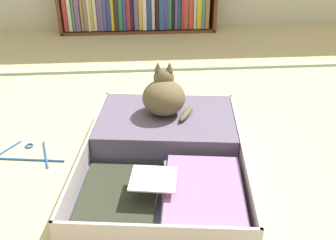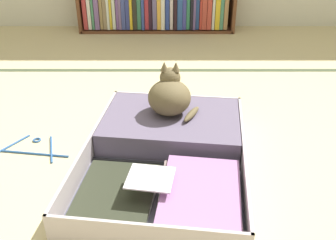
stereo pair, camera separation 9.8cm
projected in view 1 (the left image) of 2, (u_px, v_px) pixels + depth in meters
name	position (u px, v px, depth m)	size (l,w,h in m)	color
ground_plane	(154.00, 180.00, 1.60)	(10.00, 10.00, 0.00)	#CAB886
tatami_border	(146.00, 71.00, 2.67)	(4.80, 0.05, 0.00)	#3F4A32
open_suitcase	(167.00, 146.00, 1.73)	(0.80, 1.05, 0.13)	#BAADB0
black_cat	(164.00, 96.00, 1.81)	(0.27, 0.24, 0.25)	brown
clothes_hanger	(23.00, 155.00, 1.75)	(0.41, 0.24, 0.01)	#2B5796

